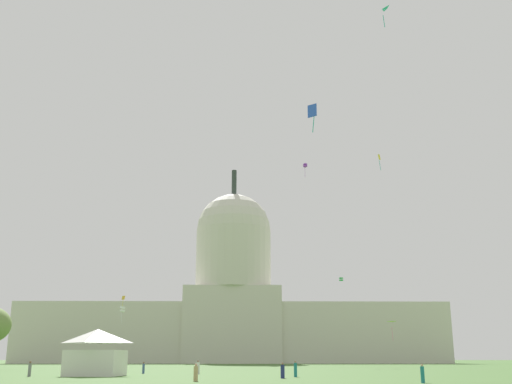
{
  "coord_description": "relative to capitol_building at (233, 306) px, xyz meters",
  "views": [
    {
      "loc": [
        2.09,
        -25.78,
        2.19
      ],
      "look_at": [
        3.96,
        79.74,
        31.13
      ],
      "focal_mm": 42.24,
      "sensor_mm": 36.0,
      "label": 1
    }
  ],
  "objects": [
    {
      "name": "kite_violet_high",
      "position": [
        22.26,
        -40.61,
        38.68
      ],
      "size": [
        1.28,
        1.29,
        4.2
      ],
      "rotation": [
        0.0,
        0.0,
        3.75
      ],
      "color": "purple"
    },
    {
      "name": "kite_lime_low",
      "position": [
        36.3,
        -80.76,
        -10.34
      ],
      "size": [
        1.72,
        1.4,
        3.79
      ],
      "rotation": [
        0.0,
        0.0,
        2.55
      ],
      "color": "#8CD133"
    },
    {
      "name": "person_tan_lawn_far_left",
      "position": [
        -0.2,
        -155.71,
        -18.6
      ],
      "size": [
        0.54,
        0.54,
        1.59
      ],
      "rotation": [
        0.0,
        0.0,
        1.12
      ],
      "color": "tan",
      "rests_on": "ground_plane"
    },
    {
      "name": "kite_yellow_high",
      "position": [
        28.37,
        -111.06,
        17.29
      ],
      "size": [
        0.58,
        0.52,
        3.07
      ],
      "rotation": [
        0.0,
        0.0,
        3.23
      ],
      "color": "yellow"
    },
    {
      "name": "kite_white_low",
      "position": [
        -18.63,
        -99.02,
        -8.58
      ],
      "size": [
        1.13,
        1.11,
        3.1
      ],
      "rotation": [
        0.0,
        0.0,
        2.03
      ],
      "color": "white"
    },
    {
      "name": "kite_blue_mid",
      "position": [
        10.6,
        -160.57,
        5.29
      ],
      "size": [
        0.81,
        0.65,
        2.81
      ],
      "rotation": [
        0.0,
        0.0,
        4.83
      ],
      "color": "blue"
    },
    {
      "name": "person_grey_back_right",
      "position": [
        -20.3,
        -141.4,
        -18.52
      ],
      "size": [
        0.49,
        0.49,
        1.71
      ],
      "rotation": [
        0.0,
        0.0,
        2.57
      ],
      "color": "gray",
      "rests_on": "ground_plane"
    },
    {
      "name": "person_denim_front_right",
      "position": [
        -9.31,
        -129.11,
        -18.61
      ],
      "size": [
        0.4,
        0.4,
        1.52
      ],
      "rotation": [
        0.0,
        0.0,
        2.82
      ],
      "color": "#3D5684",
      "rests_on": "ground_plane"
    },
    {
      "name": "kite_cyan_high",
      "position": [
        20.24,
        -151.22,
        21.91
      ],
      "size": [
        0.91,
        1.19,
        2.15
      ],
      "rotation": [
        0.0,
        0.0,
        4.93
      ],
      "color": "#33BCDB"
    },
    {
      "name": "kite_gold_low",
      "position": [
        -27.6,
        -53.9,
        -2.6
      ],
      "size": [
        0.95,
        0.85,
        3.97
      ],
      "rotation": [
        0.0,
        0.0,
        4.92
      ],
      "color": "gold"
    },
    {
      "name": "kite_green_mid",
      "position": [
        25.06,
        -83.35,
        -0.94
      ],
      "size": [
        0.87,
        0.87,
        0.73
      ],
      "rotation": [
        0.0,
        0.0,
        2.34
      ],
      "color": "green"
    },
    {
      "name": "person_teal_deep_crowd",
      "position": [
        19.67,
        -159.48,
        -18.59
      ],
      "size": [
        0.42,
        0.42,
        1.58
      ],
      "rotation": [
        0.0,
        0.0,
        1.93
      ],
      "color": "#1E757A",
      "rests_on": "ground_plane"
    },
    {
      "name": "person_white_near_tree_east",
      "position": [
        -1.91,
        -130.42,
        -18.54
      ],
      "size": [
        0.51,
        0.51,
        1.73
      ],
      "rotation": [
        0.0,
        0.0,
        3.05
      ],
      "color": "silver",
      "rests_on": "ground_plane"
    },
    {
      "name": "person_teal_back_left",
      "position": [
        9.97,
        -143.53,
        -18.51
      ],
      "size": [
        0.43,
        0.43,
        1.75
      ],
      "rotation": [
        0.0,
        0.0,
        6.05
      ],
      "color": "#1E757A",
      "rests_on": "ground_plane"
    },
    {
      "name": "capitol_building",
      "position": [
        0.0,
        0.0,
        0.0
      ],
      "size": [
        145.34,
        26.65,
        69.0
      ],
      "color": "beige",
      "rests_on": "ground_plane"
    },
    {
      "name": "event_tent",
      "position": [
        -13.33,
        -139.32,
        -16.68
      ],
      "size": [
        6.81,
        6.71,
        5.38
      ],
      "rotation": [
        0.0,
        0.0,
        -0.09
      ],
      "color": "white",
      "rests_on": "ground_plane"
    },
    {
      "name": "person_navy_mid_left",
      "position": [
        8.27,
        -147.8,
        -18.59
      ],
      "size": [
        0.49,
        0.49,
        1.61
      ],
      "rotation": [
        0.0,
        0.0,
        1.37
      ],
      "color": "navy",
      "rests_on": "ground_plane"
    }
  ]
}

